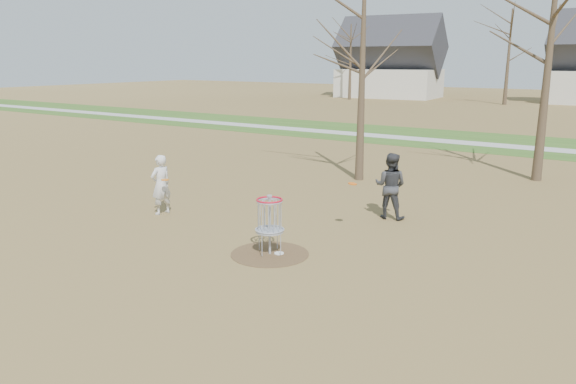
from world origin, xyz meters
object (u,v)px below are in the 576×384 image
Objects in this scene: disc_grounded at (279,253)px; player_standing at (161,185)px; player_throwing at (390,186)px; disc_golf_basket at (270,216)px.

player_standing is at bearing 168.59° from disc_grounded.
player_throwing reaches higher than disc_golf_basket.
player_standing is 7.82× the size of disc_grounded.
disc_golf_basket reaches higher than disc_grounded.
disc_grounded is 0.16× the size of disc_golf_basket.
player_standing is 0.93× the size of player_throwing.
player_standing is 4.70m from disc_golf_basket.
player_throwing is (5.62, 3.23, 0.06)m from player_standing.
disc_grounded is at bearing 71.03° from player_throwing.
player_throwing reaches higher than player_standing.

